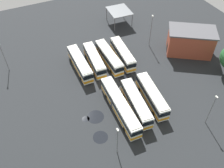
{
  "coord_description": "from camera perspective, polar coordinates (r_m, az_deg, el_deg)",
  "views": [
    {
      "loc": [
        36.88,
        -17.87,
        41.94
      ],
      "look_at": [
        0.87,
        -0.79,
        1.59
      ],
      "focal_mm": 39.64,
      "sensor_mm": 36.0,
      "label": 1
    }
  ],
  "objects": [
    {
      "name": "lamp_post_by_building",
      "position": [
        51.92,
        21.91,
        -5.35
      ],
      "size": [
        0.56,
        0.28,
        8.01
      ],
      "color": "slate",
      "rests_on": "ground_plane"
    },
    {
      "name": "bus_row1_slot2",
      "position": [
        52.68,
        5.55,
        -4.39
      ],
      "size": [
        12.34,
        3.86,
        3.62
      ],
      "color": "silver",
      "rests_on": "ground_plane"
    },
    {
      "name": "bus_row0_slot0",
      "position": [
        61.96,
        -7.41,
        4.66
      ],
      "size": [
        12.2,
        2.65,
        3.62
      ],
      "color": "silver",
      "rests_on": "ground_plane"
    },
    {
      "name": "bus_row1_slot1",
      "position": [
        51.94,
        1.83,
        -5.1
      ],
      "size": [
        15.56,
        3.1,
        3.62
      ],
      "color": "silver",
      "rests_on": "ground_plane"
    },
    {
      "name": "bus_row0_slot2",
      "position": [
        63.37,
        -0.7,
        6.18
      ],
      "size": [
        12.17,
        2.57,
        3.62
      ],
      "color": "silver",
      "rests_on": "ground_plane"
    },
    {
      "name": "depot_building",
      "position": [
        69.45,
        17.61,
        9.38
      ],
      "size": [
        12.48,
        13.96,
        6.83
      ],
      "color": "#99422D",
      "rests_on": "ground_plane"
    },
    {
      "name": "lamp_post_far_corner",
      "position": [
        68.45,
        8.96,
        12.22
      ],
      "size": [
        0.56,
        0.28,
        9.38
      ],
      "color": "slate",
      "rests_on": "ground_plane"
    },
    {
      "name": "lamp_post_near_entrance",
      "position": [
        44.53,
        1.25,
        -12.83
      ],
      "size": [
        0.56,
        0.28,
        7.41
      ],
      "color": "slate",
      "rests_on": "ground_plane"
    },
    {
      "name": "puddle_centre_drain",
      "position": [
        60.36,
        3.3,
        1.25
      ],
      "size": [
        4.0,
        4.0,
        0.01
      ],
      "primitive_type": "cylinder",
      "color": "black",
      "rests_on": "ground_plane"
    },
    {
      "name": "puddle_near_shelter",
      "position": [
        49.76,
        -2.68,
        -12.16
      ],
      "size": [
        3.01,
        3.01,
        0.01
      ],
      "primitive_type": "cylinder",
      "color": "black",
      "rests_on": "ground_plane"
    },
    {
      "name": "bus_row0_slot1",
      "position": [
        62.71,
        -4.09,
        5.55
      ],
      "size": [
        11.64,
        3.42,
        3.62
      ],
      "color": "silver",
      "rests_on": "ground_plane"
    },
    {
      "name": "puddle_back_corner",
      "position": [
        52.67,
        -3.82,
        -7.57
      ],
      "size": [
        3.58,
        3.58,
        0.01
      ],
      "primitive_type": "cylinder",
      "color": "black",
      "rests_on": "ground_plane"
    },
    {
      "name": "bus_row0_slot3",
      "position": [
        64.51,
        2.47,
        6.95
      ],
      "size": [
        11.79,
        3.44,
        3.62
      ],
      "color": "silver",
      "rests_on": "ground_plane"
    },
    {
      "name": "puddle_between_rows",
      "position": [
        52.5,
        -6.08,
        -8.04
      ],
      "size": [
        1.62,
        1.62,
        0.01
      ],
      "primitive_type": "cylinder",
      "color": "black",
      "rests_on": "ground_plane"
    },
    {
      "name": "maintenance_shelter",
      "position": [
        78.25,
        1.68,
        16.45
      ],
      "size": [
        7.7,
        6.74,
        4.39
      ],
      "color": "slate",
      "rests_on": "ground_plane"
    },
    {
      "name": "ground_plane",
      "position": [
        58.64,
        0.34,
        -0.31
      ],
      "size": [
        96.03,
        96.03,
        0.0
      ],
      "primitive_type": "plane",
      "color": "black"
    },
    {
      "name": "lamp_post_mid_lot",
      "position": [
        65.1,
        -23.69,
        5.89
      ],
      "size": [
        0.56,
        0.28,
        8.06
      ],
      "color": "slate",
      "rests_on": "ground_plane"
    },
    {
      "name": "bus_row1_slot3",
      "position": [
        54.5,
        9.19,
        -2.69
      ],
      "size": [
        12.12,
        3.85,
        3.62
      ],
      "color": "silver",
      "rests_on": "ground_plane"
    }
  ]
}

